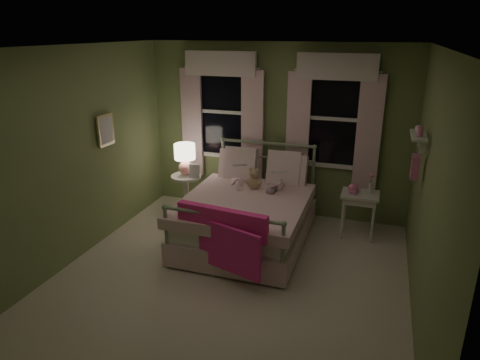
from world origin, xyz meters
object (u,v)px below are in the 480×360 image
(bed, at_px, (248,214))
(child_right, at_px, (277,172))
(child_left, at_px, (238,166))
(table_lamp, at_px, (185,156))
(nightstand_left, at_px, (186,190))
(teddy_bear, at_px, (254,180))
(nightstand_right, at_px, (360,200))

(bed, bearing_deg, child_right, 56.40)
(bed, distance_m, child_left, 0.74)
(table_lamp, bearing_deg, child_left, -6.52)
(child_right, relative_size, table_lamp, 1.32)
(child_left, bearing_deg, nightstand_left, -27.22)
(bed, height_order, table_lamp, bed)
(child_right, relative_size, teddy_bear, 2.01)
(child_left, relative_size, child_right, 1.12)
(teddy_bear, relative_size, table_lamp, 0.66)
(child_right, bearing_deg, nightstand_right, -164.70)
(teddy_bear, xyz_separation_m, nightstand_right, (1.42, 0.34, -0.24))
(child_right, distance_m, teddy_bear, 0.34)
(teddy_bear, xyz_separation_m, nightstand_left, (-1.16, 0.26, -0.37))
(child_right, xyz_separation_m, nightstand_left, (-1.44, 0.10, -0.47))
(teddy_bear, height_order, table_lamp, table_lamp)
(bed, relative_size, nightstand_left, 3.13)
(child_right, xyz_separation_m, table_lamp, (-1.44, 0.10, 0.07))
(teddy_bear, bearing_deg, table_lamp, 167.44)
(child_left, distance_m, nightstand_left, 1.02)
(child_right, bearing_deg, teddy_bear, 35.92)
(bed, xyz_separation_m, child_left, (-0.28, 0.42, 0.54))
(child_left, distance_m, child_right, 0.56)
(teddy_bear, bearing_deg, child_left, 150.50)
(child_right, height_order, teddy_bear, child_right)
(nightstand_left, height_order, table_lamp, table_lamp)
(bed, height_order, child_right, child_right)
(teddy_bear, relative_size, nightstand_right, 0.49)
(nightstand_right, bearing_deg, child_left, -174.03)
(nightstand_right, bearing_deg, child_right, -171.13)
(child_left, bearing_deg, teddy_bear, 129.80)
(bed, distance_m, child_right, 0.71)
(nightstand_left, relative_size, table_lamp, 1.35)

